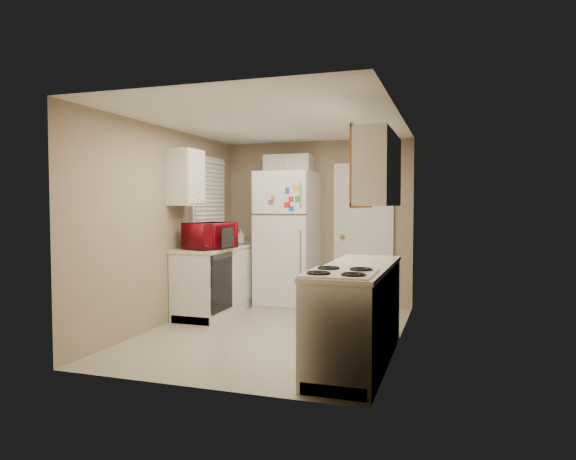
% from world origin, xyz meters
% --- Properties ---
extents(floor, '(3.80, 3.80, 0.00)m').
position_xyz_m(floor, '(0.00, 0.00, 0.00)').
color(floor, '#B6AE94').
rests_on(floor, ground).
extents(ceiling, '(3.80, 3.80, 0.00)m').
position_xyz_m(ceiling, '(0.00, 0.00, 2.40)').
color(ceiling, white).
rests_on(ceiling, floor).
extents(wall_left, '(3.80, 3.80, 0.00)m').
position_xyz_m(wall_left, '(-1.40, 0.00, 1.20)').
color(wall_left, gray).
rests_on(wall_left, floor).
extents(wall_right, '(3.80, 3.80, 0.00)m').
position_xyz_m(wall_right, '(1.40, 0.00, 1.20)').
color(wall_right, gray).
rests_on(wall_right, floor).
extents(wall_back, '(2.80, 2.80, 0.00)m').
position_xyz_m(wall_back, '(0.00, 1.90, 1.20)').
color(wall_back, gray).
rests_on(wall_back, floor).
extents(wall_front, '(2.80, 2.80, 0.00)m').
position_xyz_m(wall_front, '(0.00, -1.90, 1.20)').
color(wall_front, gray).
rests_on(wall_front, floor).
extents(left_counter, '(0.60, 1.80, 0.90)m').
position_xyz_m(left_counter, '(-1.10, 0.90, 0.45)').
color(left_counter, silver).
rests_on(left_counter, floor).
extents(dishwasher, '(0.03, 0.58, 0.72)m').
position_xyz_m(dishwasher, '(-0.81, 0.30, 0.49)').
color(dishwasher, black).
rests_on(dishwasher, floor).
extents(sink, '(0.54, 0.74, 0.16)m').
position_xyz_m(sink, '(-1.10, 1.05, 0.86)').
color(sink, gray).
rests_on(sink, left_counter).
extents(microwave, '(0.68, 0.51, 0.40)m').
position_xyz_m(microwave, '(-0.99, 0.36, 1.05)').
color(microwave, maroon).
rests_on(microwave, left_counter).
extents(soap_bottle, '(0.12, 0.12, 0.20)m').
position_xyz_m(soap_bottle, '(-1.08, 1.54, 1.00)').
color(soap_bottle, beige).
rests_on(soap_bottle, left_counter).
extents(window_blinds, '(0.10, 0.98, 1.08)m').
position_xyz_m(window_blinds, '(-1.36, 1.05, 1.60)').
color(window_blinds, silver).
rests_on(window_blinds, wall_left).
extents(upper_cabinet_left, '(0.30, 0.45, 0.70)m').
position_xyz_m(upper_cabinet_left, '(-1.25, 0.22, 1.80)').
color(upper_cabinet_left, silver).
rests_on(upper_cabinet_left, wall_left).
extents(refrigerator, '(0.81, 0.79, 1.93)m').
position_xyz_m(refrigerator, '(-0.34, 1.53, 0.97)').
color(refrigerator, silver).
rests_on(refrigerator, floor).
extents(cabinet_over_fridge, '(0.70, 0.30, 0.40)m').
position_xyz_m(cabinet_over_fridge, '(-0.40, 1.75, 2.00)').
color(cabinet_over_fridge, silver).
rests_on(cabinet_over_fridge, wall_back).
extents(interior_door, '(0.86, 0.06, 2.08)m').
position_xyz_m(interior_door, '(0.70, 1.86, 1.02)').
color(interior_door, silver).
rests_on(interior_door, floor).
extents(right_counter, '(0.60, 2.00, 0.90)m').
position_xyz_m(right_counter, '(1.10, -0.80, 0.45)').
color(right_counter, silver).
rests_on(right_counter, floor).
extents(stove, '(0.56, 0.69, 0.83)m').
position_xyz_m(stove, '(1.08, -1.43, 0.41)').
color(stove, silver).
rests_on(stove, floor).
extents(upper_cabinet_right, '(0.30, 1.20, 0.70)m').
position_xyz_m(upper_cabinet_right, '(1.25, -0.50, 1.80)').
color(upper_cabinet_right, silver).
rests_on(upper_cabinet_right, wall_right).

